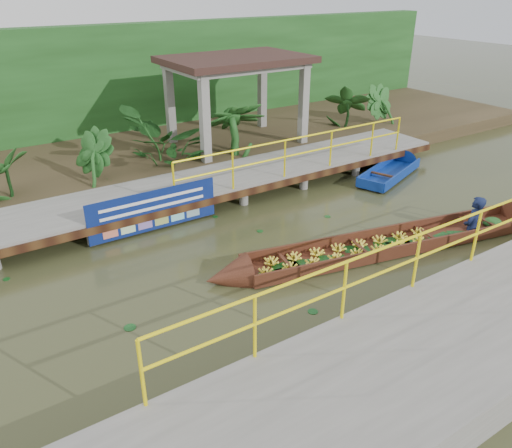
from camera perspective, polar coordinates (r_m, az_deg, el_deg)
ground at (r=10.69m, az=1.72°, el=-3.81°), size 80.00×80.00×0.00m
land_strip at (r=16.78m, az=-13.18°, el=7.75°), size 30.00×8.00×0.45m
far_dock at (r=13.16m, az=-6.75°, el=4.31°), size 16.00×2.06×1.66m
near_dock at (r=8.77m, az=23.73°, el=-11.49°), size 18.00×2.40×1.73m
pavilion at (r=16.37m, az=-2.29°, el=17.31°), size 4.40×3.00×3.00m
foliage_backdrop at (r=18.66m, az=-16.63°, el=14.84°), size 30.00×0.80×4.00m
vendor_boat at (r=11.52m, az=16.87°, el=-1.30°), size 8.58×2.60×2.00m
moored_blue_boat at (r=16.12m, az=16.03°, el=6.31°), size 3.25×1.85×0.76m
blue_banner at (r=11.74m, az=-11.58°, el=1.58°), size 3.12×0.04×0.97m
tropical_plants at (r=15.42m, az=-3.14°, el=10.61°), size 14.21×1.21×1.52m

